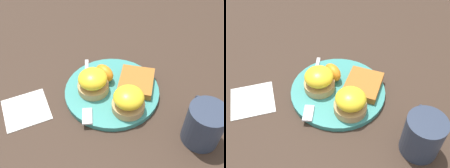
# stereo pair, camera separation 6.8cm
# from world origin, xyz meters

# --- Properties ---
(ground_plane) EXTENTS (1.10, 1.10, 0.00)m
(ground_plane) POSITION_xyz_m (0.00, 0.00, 0.00)
(ground_plane) COLOR #38281E
(plate) EXTENTS (0.25, 0.25, 0.01)m
(plate) POSITION_xyz_m (0.00, 0.00, 0.01)
(plate) COLOR teal
(plate) RESTS_ON ground_plane
(sandwich_benedict_left) EXTENTS (0.08, 0.08, 0.06)m
(sandwich_benedict_left) POSITION_xyz_m (-0.00, 0.05, 0.04)
(sandwich_benedict_left) COLOR tan
(sandwich_benedict_left) RESTS_ON plate
(sandwich_benedict_right) EXTENTS (0.08, 0.08, 0.06)m
(sandwich_benedict_right) POSITION_xyz_m (-0.07, -0.04, 0.04)
(sandwich_benedict_right) COLOR tan
(sandwich_benedict_right) RESTS_ON plate
(hashbrown_patty) EXTENTS (0.12, 0.11, 0.02)m
(hashbrown_patty) POSITION_xyz_m (0.02, -0.07, 0.02)
(hashbrown_patty) COLOR #AD6526
(hashbrown_patty) RESTS_ON plate
(orange_wedge) EXTENTS (0.07, 0.07, 0.04)m
(orange_wedge) POSITION_xyz_m (0.04, 0.02, 0.04)
(orange_wedge) COLOR orange
(orange_wedge) RESTS_ON plate
(fork) EXTENTS (0.23, 0.03, 0.00)m
(fork) POSITION_xyz_m (-0.01, 0.07, 0.02)
(fork) COLOR silver
(fork) RESTS_ON plate
(cup) EXTENTS (0.12, 0.08, 0.10)m
(cup) POSITION_xyz_m (-0.15, -0.19, 0.05)
(cup) COLOR #2D384C
(cup) RESTS_ON ground_plane
(napkin) EXTENTS (0.14, 0.14, 0.00)m
(napkin) POSITION_xyz_m (-0.05, 0.22, 0.00)
(napkin) COLOR white
(napkin) RESTS_ON ground_plane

